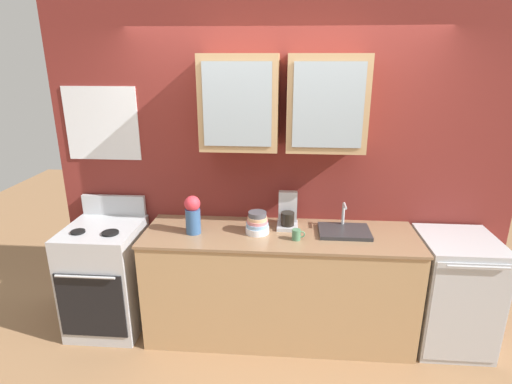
% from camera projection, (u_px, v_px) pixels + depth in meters
% --- Properties ---
extents(ground_plane, '(10.00, 10.00, 0.00)m').
position_uv_depth(ground_plane, '(278.00, 331.00, 3.57)').
color(ground_plane, '#936B47').
extents(back_wall_unit, '(3.86, 0.43, 2.88)m').
position_uv_depth(back_wall_unit, '(281.00, 150.00, 3.40)').
color(back_wall_unit, maroon).
rests_on(back_wall_unit, ground_plane).
extents(counter, '(2.19, 0.66, 0.93)m').
position_uv_depth(counter, '(279.00, 284.00, 3.42)').
color(counter, tan).
rests_on(counter, ground_plane).
extents(stove_range, '(0.59, 0.68, 1.11)m').
position_uv_depth(stove_range, '(107.00, 277.00, 3.53)').
color(stove_range, silver).
rests_on(stove_range, ground_plane).
extents(sink_faucet, '(0.40, 0.30, 0.22)m').
position_uv_depth(sink_faucet, '(344.00, 231.00, 3.28)').
color(sink_faucet, '#2D2D30').
rests_on(sink_faucet, counter).
extents(bowl_stack, '(0.19, 0.19, 0.18)m').
position_uv_depth(bowl_stack, '(257.00, 224.00, 3.26)').
color(bowl_stack, white).
rests_on(bowl_stack, counter).
extents(vase, '(0.13, 0.13, 0.31)m').
position_uv_depth(vase, '(193.00, 214.00, 3.24)').
color(vase, '#33598C').
rests_on(vase, counter).
extents(cup_near_sink, '(0.10, 0.07, 0.08)m').
position_uv_depth(cup_near_sink, '(297.00, 235.00, 3.15)').
color(cup_near_sink, '#4C7F59').
rests_on(cup_near_sink, counter).
extents(dishwasher, '(0.58, 0.65, 0.93)m').
position_uv_depth(dishwasher, '(452.00, 292.00, 3.32)').
color(dishwasher, silver).
rests_on(dishwasher, ground_plane).
extents(coffee_maker, '(0.17, 0.20, 0.29)m').
position_uv_depth(coffee_maker, '(288.00, 214.00, 3.39)').
color(coffee_maker, '#B7B7BC').
rests_on(coffee_maker, counter).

